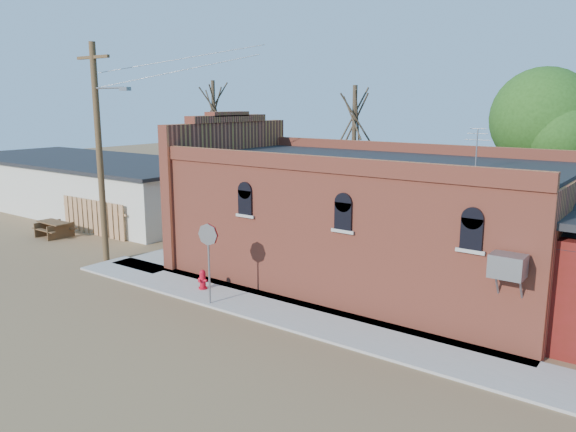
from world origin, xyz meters
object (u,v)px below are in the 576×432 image
Objects in this scene: brick_bar at (360,219)px; picnic_table at (54,227)px; utility_pole at (100,149)px; stop_sign at (208,242)px; trash_barrel at (216,244)px; fire_hydrant at (203,279)px.

brick_bar is 8.72× the size of picnic_table.
utility_pole is 7.34m from picnic_table.
stop_sign is at bearing -114.97° from brick_bar.
trash_barrel is at bearing 145.92° from stop_sign.
utility_pole is 7.78m from stop_sign.
brick_bar is 16.07m from picnic_table.
brick_bar is at bearing 23.69° from utility_pole.
fire_hydrant is 0.26× the size of stop_sign.
trash_barrel is (-6.94, -0.61, -1.90)m from brick_bar.
brick_bar is 6.26m from fire_hydrant.
picnic_table is (-13.09, 2.34, -1.66)m from stop_sign.
fire_hydrant is (6.00, -0.31, -4.34)m from utility_pole.
stop_sign reaches higher than trash_barrel.
trash_barrel is (-3.15, 3.99, 0.01)m from fire_hydrant.
utility_pole reaches higher than stop_sign.
utility_pole is at bearing -127.64° from trash_barrel.
brick_bar is 7.22m from trash_barrel.
brick_bar is 10.96m from utility_pole.
picnic_table is at bearing 168.97° from utility_pole.
trash_barrel is at bearing 52.36° from utility_pole.
brick_bar is at bearing 4.99° from trash_barrel.
utility_pole is at bearing 165.12° from fire_hydrant.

